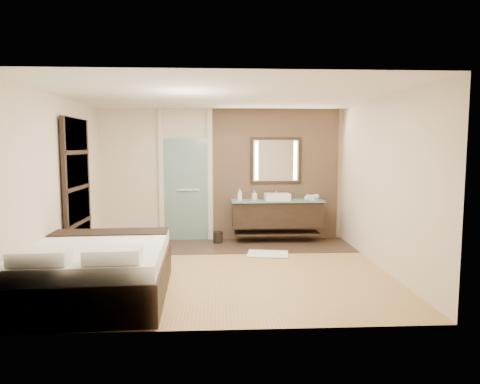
{
  "coord_description": "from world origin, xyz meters",
  "views": [
    {
      "loc": [
        -0.09,
        -6.59,
        1.92
      ],
      "look_at": [
        0.28,
        0.6,
        1.17
      ],
      "focal_mm": 32.0,
      "sensor_mm": 36.0,
      "label": 1
    }
  ],
  "objects": [
    {
      "name": "tissue_box",
      "position": [
        1.76,
        1.83,
        0.92
      ],
      "size": [
        0.13,
        0.13,
        0.1
      ],
      "primitive_type": "cube",
      "rotation": [
        0.0,
        0.0,
        0.11
      ],
      "color": "silver",
      "rests_on": "vanity"
    },
    {
      "name": "soap_bottle_b",
      "position": [
        0.65,
        2.01,
        0.96
      ],
      "size": [
        0.1,
        0.1,
        0.19
      ],
      "primitive_type": "imported",
      "rotation": [
        0.0,
        0.0,
        0.2
      ],
      "color": "#B2B2B2",
      "rests_on": "vanity"
    },
    {
      "name": "stone_wall",
      "position": [
        1.1,
        2.21,
        1.35
      ],
      "size": [
        2.6,
        0.08,
        2.7
      ],
      "primitive_type": "cube",
      "color": "#A57C5E",
      "rests_on": "floor"
    },
    {
      "name": "frosted_door",
      "position": [
        -0.75,
        2.2,
        1.14
      ],
      "size": [
        1.1,
        0.12,
        2.7
      ],
      "color": "#A9D6D0",
      "rests_on": "floor"
    },
    {
      "name": "bath_mat",
      "position": [
        0.79,
        0.88,
        0.02
      ],
      "size": [
        0.79,
        0.61,
        0.02
      ],
      "primitive_type": "cube",
      "rotation": [
        0.0,
        0.0,
        -0.17
      ],
      "color": "silver",
      "rests_on": "floor"
    },
    {
      "name": "vanity",
      "position": [
        1.1,
        1.92,
        0.58
      ],
      "size": [
        1.85,
        0.55,
        0.88
      ],
      "color": "black",
      "rests_on": "stone_wall"
    },
    {
      "name": "floor",
      "position": [
        0.0,
        0.0,
        0.0
      ],
      "size": [
        5.0,
        5.0,
        0.0
      ],
      "primitive_type": "plane",
      "color": "#A27C44",
      "rests_on": "ground"
    },
    {
      "name": "tile_strip",
      "position": [
        0.6,
        1.6,
        0.01
      ],
      "size": [
        3.8,
        1.3,
        0.01
      ],
      "primitive_type": "cube",
      "color": "#33241C",
      "rests_on": "floor"
    },
    {
      "name": "cup",
      "position": [
        1.92,
        2.02,
        0.91
      ],
      "size": [
        0.13,
        0.13,
        0.1
      ],
      "primitive_type": "imported",
      "rotation": [
        0.0,
        0.0,
        0.07
      ],
      "color": "white",
      "rests_on": "vanity"
    },
    {
      "name": "mirror_unit",
      "position": [
        1.1,
        2.16,
        1.65
      ],
      "size": [
        1.06,
        0.04,
        0.96
      ],
      "color": "black",
      "rests_on": "stone_wall"
    },
    {
      "name": "shoji_partition",
      "position": [
        -2.43,
        0.6,
        1.21
      ],
      "size": [
        0.06,
        1.2,
        2.4
      ],
      "color": "black",
      "rests_on": "floor"
    },
    {
      "name": "waste_bin",
      "position": [
        -0.1,
        1.85,
        0.12
      ],
      "size": [
        0.21,
        0.21,
        0.24
      ],
      "primitive_type": "cylinder",
      "rotation": [
        0.0,
        0.0,
        0.08
      ],
      "color": "black",
      "rests_on": "floor"
    },
    {
      "name": "soap_bottle_a",
      "position": [
        0.34,
        1.83,
        0.99
      ],
      "size": [
        0.12,
        0.12,
        0.25
      ],
      "primitive_type": "imported",
      "rotation": [
        0.0,
        0.0,
        -0.31
      ],
      "color": "silver",
      "rests_on": "vanity"
    },
    {
      "name": "soap_bottle_c",
      "position": [
        1.68,
        1.76,
        0.93
      ],
      "size": [
        0.12,
        0.12,
        0.14
      ],
      "primitive_type": "imported",
      "rotation": [
        0.0,
        0.0,
        -0.16
      ],
      "color": "#ADDAD0",
      "rests_on": "vanity"
    },
    {
      "name": "bed",
      "position": [
        -1.65,
        -1.16,
        0.35
      ],
      "size": [
        1.84,
        2.25,
        0.84
      ],
      "rotation": [
        0.0,
        0.0,
        0.05
      ],
      "color": "black",
      "rests_on": "floor"
    }
  ]
}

